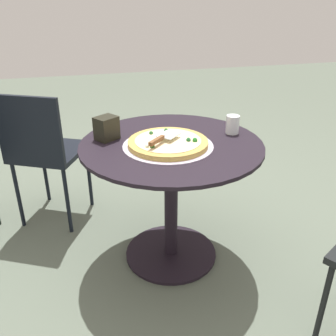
{
  "coord_description": "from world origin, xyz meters",
  "views": [
    {
      "loc": [
        -0.43,
        -1.62,
        1.37
      ],
      "look_at": [
        -0.03,
        -0.04,
        0.56
      ],
      "focal_mm": 39.57,
      "sensor_mm": 36.0,
      "label": 1
    }
  ],
  "objects_px": {
    "napkin_dispenser": "(107,128)",
    "pizza_server": "(162,138)",
    "patio_chair_near": "(43,148)",
    "patio_table": "(171,178)",
    "drinking_cup": "(233,124)",
    "pizza_on_tray": "(168,143)"
  },
  "relations": [
    {
      "from": "patio_table",
      "to": "drinking_cup",
      "type": "distance_m",
      "value": 0.42
    },
    {
      "from": "patio_chair_near",
      "to": "pizza_server",
      "type": "bearing_deg",
      "value": -44.2
    },
    {
      "from": "napkin_dispenser",
      "to": "pizza_server",
      "type": "bearing_deg",
      "value": 107.92
    },
    {
      "from": "patio_table",
      "to": "patio_chair_near",
      "type": "distance_m",
      "value": 0.83
    },
    {
      "from": "pizza_on_tray",
      "to": "patio_chair_near",
      "type": "xyz_separation_m",
      "value": [
        -0.62,
        0.55,
        -0.19
      ]
    },
    {
      "from": "napkin_dispenser",
      "to": "patio_chair_near",
      "type": "xyz_separation_m",
      "value": [
        -0.35,
        0.39,
        -0.23
      ]
    },
    {
      "from": "drinking_cup",
      "to": "pizza_on_tray",
      "type": "bearing_deg",
      "value": -166.53
    },
    {
      "from": "pizza_on_tray",
      "to": "pizza_server",
      "type": "bearing_deg",
      "value": -144.78
    },
    {
      "from": "napkin_dispenser",
      "to": "patio_table",
      "type": "bearing_deg",
      "value": 122.7
    },
    {
      "from": "patio_table",
      "to": "pizza_server",
      "type": "distance_m",
      "value": 0.26
    },
    {
      "from": "patio_table",
      "to": "pizza_on_tray",
      "type": "height_order",
      "value": "pizza_on_tray"
    },
    {
      "from": "patio_table",
      "to": "pizza_server",
      "type": "relative_size",
      "value": 4.91
    },
    {
      "from": "pizza_on_tray",
      "to": "drinking_cup",
      "type": "height_order",
      "value": "drinking_cup"
    },
    {
      "from": "napkin_dispenser",
      "to": "drinking_cup",
      "type": "bearing_deg",
      "value": 138.9
    },
    {
      "from": "patio_table",
      "to": "pizza_server",
      "type": "height_order",
      "value": "pizza_server"
    },
    {
      "from": "pizza_on_tray",
      "to": "napkin_dispenser",
      "type": "xyz_separation_m",
      "value": [
        -0.27,
        0.16,
        0.04
      ]
    },
    {
      "from": "pizza_on_tray",
      "to": "pizza_server",
      "type": "height_order",
      "value": "pizza_server"
    },
    {
      "from": "pizza_server",
      "to": "patio_chair_near",
      "type": "relative_size",
      "value": 0.21
    },
    {
      "from": "patio_table",
      "to": "napkin_dispenser",
      "type": "relative_size",
      "value": 7.78
    },
    {
      "from": "pizza_on_tray",
      "to": "patio_table",
      "type": "bearing_deg",
      "value": 54.17
    },
    {
      "from": "patio_table",
      "to": "pizza_server",
      "type": "xyz_separation_m",
      "value": [
        -0.06,
        -0.06,
        0.25
      ]
    },
    {
      "from": "drinking_cup",
      "to": "patio_chair_near",
      "type": "distance_m",
      "value": 1.11
    }
  ]
}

